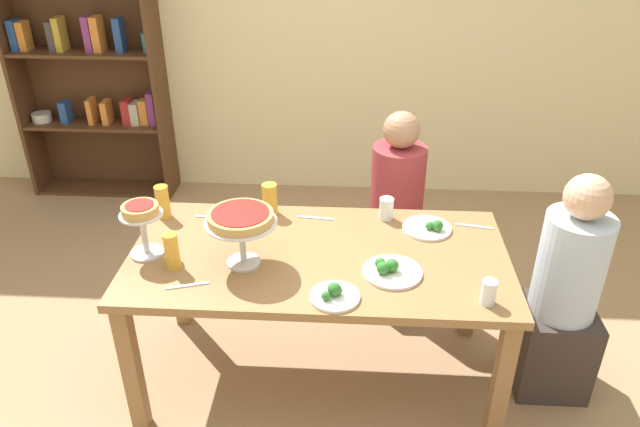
% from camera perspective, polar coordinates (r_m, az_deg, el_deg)
% --- Properties ---
extents(ground_plane, '(12.00, 12.00, 0.00)m').
position_cam_1_polar(ground_plane, '(3.18, -0.12, -15.02)').
color(ground_plane, '#9E7A56').
extents(rear_partition, '(8.00, 0.12, 2.80)m').
position_cam_1_polar(rear_partition, '(4.55, 1.73, 18.90)').
color(rear_partition, beige).
rests_on(rear_partition, ground_plane).
extents(dining_table, '(1.71, 0.87, 0.74)m').
position_cam_1_polar(dining_table, '(2.77, -0.13, -5.34)').
color(dining_table, olive).
rests_on(dining_table, ground_plane).
extents(bookshelf, '(1.10, 0.30, 2.21)m').
position_cam_1_polar(bookshelf, '(4.84, -21.43, 14.53)').
color(bookshelf, '#4C2D19').
rests_on(bookshelf, ground_plane).
extents(diner_head_east, '(0.34, 0.34, 1.15)m').
position_cam_1_polar(diner_head_east, '(3.04, 21.98, -7.88)').
color(diner_head_east, '#382D28').
rests_on(diner_head_east, ground_plane).
extents(diner_far_right, '(0.34, 0.34, 1.15)m').
position_cam_1_polar(diner_far_right, '(3.49, 7.16, -0.67)').
color(diner_far_right, '#382D28').
rests_on(diner_far_right, ground_plane).
extents(deep_dish_pizza_stand, '(0.31, 0.31, 0.26)m').
position_cam_1_polar(deep_dish_pizza_stand, '(2.56, -7.54, -0.76)').
color(deep_dish_pizza_stand, silver).
rests_on(deep_dish_pizza_stand, dining_table).
extents(personal_pizza_stand, '(0.19, 0.19, 0.25)m').
position_cam_1_polar(personal_pizza_stand, '(2.73, -16.60, -0.49)').
color(personal_pizza_stand, silver).
rests_on(personal_pizza_stand, dining_table).
extents(salad_plate_near_diner, '(0.21, 0.21, 0.07)m').
position_cam_1_polar(salad_plate_near_diner, '(2.43, 1.36, -7.67)').
color(salad_plate_near_diner, white).
rests_on(salad_plate_near_diner, dining_table).
extents(salad_plate_far_diner, '(0.24, 0.24, 0.07)m').
position_cam_1_polar(salad_plate_far_diner, '(2.93, 10.33, -1.32)').
color(salad_plate_far_diner, white).
rests_on(salad_plate_far_diner, dining_table).
extents(salad_plate_spare, '(0.26, 0.26, 0.07)m').
position_cam_1_polar(salad_plate_spare, '(2.59, 6.69, -5.35)').
color(salad_plate_spare, white).
rests_on(salad_plate_spare, dining_table).
extents(beer_glass_amber_tall, '(0.08, 0.08, 0.16)m').
position_cam_1_polar(beer_glass_amber_tall, '(3.01, -4.79, 1.39)').
color(beer_glass_amber_tall, gold).
rests_on(beer_glass_amber_tall, dining_table).
extents(beer_glass_amber_short, '(0.06, 0.06, 0.17)m').
position_cam_1_polar(beer_glass_amber_short, '(2.65, -13.91, -3.49)').
color(beer_glass_amber_short, gold).
rests_on(beer_glass_amber_short, dining_table).
extents(beer_glass_amber_spare, '(0.07, 0.07, 0.17)m').
position_cam_1_polar(beer_glass_amber_spare, '(3.06, -14.73, 1.09)').
color(beer_glass_amber_spare, gold).
rests_on(beer_glass_amber_spare, dining_table).
extents(water_glass_clear_near, '(0.07, 0.07, 0.11)m').
position_cam_1_polar(water_glass_clear_near, '(2.98, 6.33, 0.46)').
color(water_glass_clear_near, white).
rests_on(water_glass_clear_near, dining_table).
extents(water_glass_clear_far, '(0.06, 0.06, 0.11)m').
position_cam_1_polar(water_glass_clear_far, '(2.48, 15.75, -7.21)').
color(water_glass_clear_far, white).
rests_on(water_glass_clear_far, dining_table).
extents(cutlery_fork_near, '(0.18, 0.05, 0.00)m').
position_cam_1_polar(cutlery_fork_near, '(3.01, 14.49, -1.19)').
color(cutlery_fork_near, silver).
rests_on(cutlery_fork_near, dining_table).
extents(cutlery_knife_near, '(0.18, 0.03, 0.00)m').
position_cam_1_polar(cutlery_knife_near, '(3.04, -10.16, -0.37)').
color(cutlery_knife_near, silver).
rests_on(cutlery_knife_near, dining_table).
extents(cutlery_fork_far, '(0.18, 0.07, 0.00)m').
position_cam_1_polar(cutlery_fork_far, '(2.57, -12.51, -6.70)').
color(cutlery_fork_far, silver).
rests_on(cutlery_fork_far, dining_table).
extents(cutlery_knife_far, '(0.18, 0.04, 0.00)m').
position_cam_1_polar(cutlery_knife_far, '(2.98, -0.41, -0.42)').
color(cutlery_knife_far, silver).
rests_on(cutlery_knife_far, dining_table).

